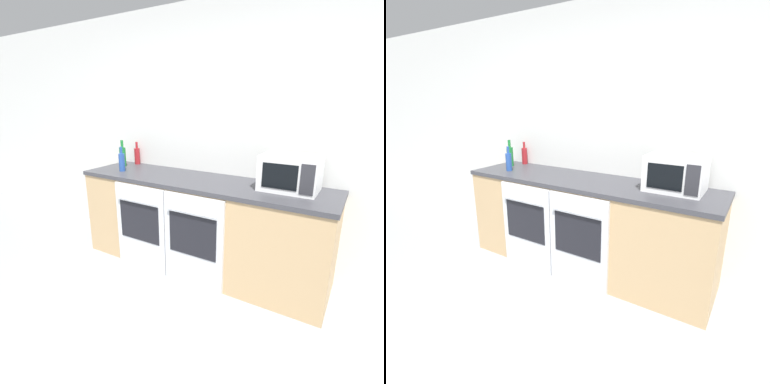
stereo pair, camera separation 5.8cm
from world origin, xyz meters
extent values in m
cube|color=silver|center=(0.00, 2.20, 1.30)|extent=(10.00, 0.06, 2.60)
cube|color=tan|center=(0.00, 1.84, 0.45)|extent=(2.53, 0.66, 0.90)
cube|color=#38383D|center=(0.00, 1.84, 0.92)|extent=(2.56, 0.68, 0.04)
cube|color=silver|center=(-0.49, 1.50, 0.44)|extent=(0.60, 0.03, 0.89)
cube|color=black|center=(-0.49, 1.48, 0.51)|extent=(0.48, 0.01, 0.39)
cylinder|color=silver|center=(-0.49, 1.46, 0.75)|extent=(0.50, 0.02, 0.02)
cube|color=silver|center=(0.13, 1.50, 0.44)|extent=(0.60, 0.03, 0.89)
cube|color=black|center=(0.13, 1.48, 0.51)|extent=(0.48, 0.01, 0.39)
cylinder|color=silver|center=(0.13, 1.46, 0.75)|extent=(0.50, 0.02, 0.02)
cube|color=silver|center=(0.83, 1.93, 1.09)|extent=(0.48, 0.36, 0.30)
cube|color=black|center=(0.79, 1.75, 1.09)|extent=(0.29, 0.01, 0.21)
cube|color=#2D2D33|center=(1.00, 1.75, 1.09)|extent=(0.10, 0.01, 0.24)
cylinder|color=#234793|center=(-0.91, 1.73, 1.04)|extent=(0.06, 0.06, 0.19)
cylinder|color=#234793|center=(-0.91, 1.73, 1.17)|extent=(0.03, 0.03, 0.07)
cylinder|color=#19722D|center=(-1.08, 1.93, 1.05)|extent=(0.07, 0.07, 0.22)
cylinder|color=#19722D|center=(-1.08, 1.93, 1.20)|extent=(0.03, 0.03, 0.08)
cylinder|color=maroon|center=(-1.02, 2.11, 1.04)|extent=(0.07, 0.07, 0.19)
cylinder|color=maroon|center=(-1.02, 2.11, 1.17)|extent=(0.03, 0.03, 0.07)
camera|label=1|loc=(1.39, -0.61, 1.67)|focal=28.00mm
camera|label=2|loc=(1.44, -0.58, 1.67)|focal=28.00mm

